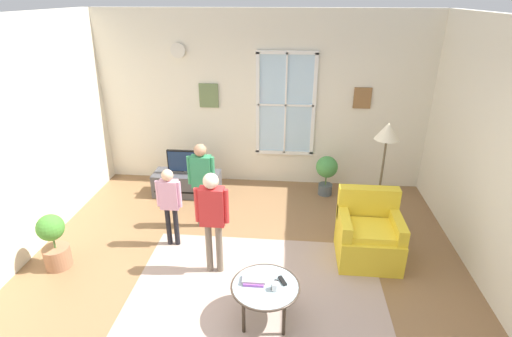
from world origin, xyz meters
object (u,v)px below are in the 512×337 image
object	(u,v)px
tv_stand	(187,184)
coffee_table	(265,288)
book_stack	(254,280)
person_green_shirt	(202,176)
potted_plant_by_window	(327,171)
remote_near_books	(275,285)
cup	(275,287)
potted_plant_corner	(54,241)
television	(185,161)
floor_lamp	(386,143)
remote_near_cup	(282,281)
person_red_shirt	(212,212)
person_pink_shirt	(170,199)
armchair	(368,235)

from	to	relation	value
tv_stand	coffee_table	bearing A→B (deg)	-60.49
book_stack	person_green_shirt	size ratio (longest dim) A/B	0.18
person_green_shirt	potted_plant_by_window	world-z (taller)	person_green_shirt
remote_near_books	cup	bearing A→B (deg)	-81.42
tv_stand	potted_plant_corner	size ratio (longest dim) A/B	1.52
television	coffee_table	world-z (taller)	television
potted_plant_by_window	floor_lamp	distance (m)	1.59
person_green_shirt	potted_plant_by_window	bearing A→B (deg)	32.69
cup	remote_near_cup	bearing A→B (deg)	62.31
book_stack	floor_lamp	size ratio (longest dim) A/B	0.14
book_stack	person_green_shirt	world-z (taller)	person_green_shirt
cup	floor_lamp	bearing A→B (deg)	53.79
person_red_shirt	potted_plant_by_window	world-z (taller)	person_red_shirt
coffee_table	remote_near_cup	xyz separation A→B (m)	(0.17, 0.08, 0.04)
tv_stand	remote_near_cup	world-z (taller)	remote_near_cup
tv_stand	television	bearing A→B (deg)	-90.00
television	cup	distance (m)	3.16
person_pink_shirt	potted_plant_by_window	world-z (taller)	person_pink_shirt
remote_near_books	person_red_shirt	distance (m)	1.11
potted_plant_by_window	television	bearing A→B (deg)	-174.71
person_green_shirt	remote_near_books	bearing A→B (deg)	-56.98
armchair	person_red_shirt	bearing A→B (deg)	-166.56
coffee_table	remote_near_cup	distance (m)	0.19
coffee_table	person_green_shirt	world-z (taller)	person_green_shirt
floor_lamp	remote_near_cup	bearing A→B (deg)	-126.79
coffee_table	potted_plant_by_window	world-z (taller)	potted_plant_by_window
television	potted_plant_by_window	world-z (taller)	television
remote_near_cup	potted_plant_corner	xyz separation A→B (m)	(-2.79, 0.55, -0.07)
person_red_shirt	potted_plant_corner	world-z (taller)	person_red_shirt
tv_stand	person_green_shirt	xyz separation A→B (m)	(0.50, -0.95, 0.60)
armchair	person_pink_shirt	bearing A→B (deg)	179.01
remote_near_cup	person_green_shirt	xyz separation A→B (m)	(-1.18, 1.63, 0.36)
book_stack	remote_near_books	bearing A→B (deg)	-10.94
remote_near_books	person_red_shirt	bearing A→B (deg)	136.77
remote_near_books	remote_near_cup	distance (m)	0.10
cup	person_red_shirt	bearing A→B (deg)	134.80
person_green_shirt	potted_plant_corner	size ratio (longest dim) A/B	1.76
armchair	television	bearing A→B (deg)	151.33
book_stack	potted_plant_by_window	size ratio (longest dim) A/B	0.34
armchair	person_red_shirt	distance (m)	2.00
cup	person_red_shirt	distance (m)	1.14
television	potted_plant_corner	xyz separation A→B (m)	(-1.11, -2.04, -0.23)
book_stack	person_pink_shirt	bearing A→B (deg)	136.02
person_green_shirt	floor_lamp	xyz separation A→B (m)	(2.42, 0.03, 0.57)
cup	floor_lamp	distance (m)	2.39
armchair	remote_near_books	bearing A→B (deg)	-134.01
tv_stand	book_stack	distance (m)	2.97
remote_near_books	person_pink_shirt	size ratio (longest dim) A/B	0.13
coffee_table	remote_near_books	world-z (taller)	remote_near_books
tv_stand	potted_plant_corner	xyz separation A→B (m)	(-1.11, -2.04, 0.18)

